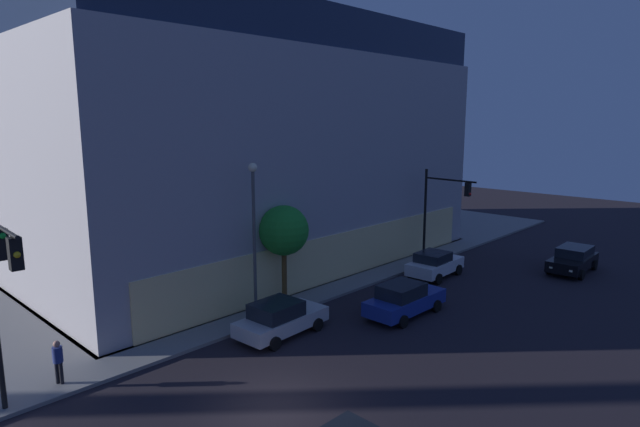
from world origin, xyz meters
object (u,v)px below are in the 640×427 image
(sidewalk_tree, at_px, (284,231))
(car_white, at_px, (435,264))
(traffic_light_far_corner, at_px, (440,202))
(street_lamp_sidewalk, at_px, (254,221))
(car_silver, at_px, (280,318))
(car_black, at_px, (573,259))
(car_blue, at_px, (404,299))
(traffic_light_near_corner, at_px, (0,277))
(pedestrian_waiting, at_px, (58,358))
(modern_building, at_px, (232,144))

(sidewalk_tree, xyz_separation_m, car_white, (9.91, -3.16, -3.21))
(traffic_light_far_corner, bearing_deg, street_lamp_sidewalk, 175.79)
(car_silver, xyz_separation_m, car_black, (20.04, -6.22, 0.03))
(traffic_light_far_corner, bearing_deg, sidewalk_tree, 173.24)
(car_blue, xyz_separation_m, car_white, (6.78, 2.38, -0.01))
(car_blue, bearing_deg, traffic_light_near_corner, 169.26)
(street_lamp_sidewalk, xyz_separation_m, pedestrian_waiting, (-9.41, -0.07, -3.82))
(car_white, bearing_deg, street_lamp_sidewalk, 167.33)
(traffic_light_far_corner, height_order, sidewalk_tree, traffic_light_far_corner)
(car_silver, bearing_deg, street_lamp_sidewalk, 76.88)
(car_silver, bearing_deg, traffic_light_near_corner, 177.26)
(sidewalk_tree, relative_size, pedestrian_waiting, 3.13)
(car_black, bearing_deg, traffic_light_far_corner, 118.76)
(street_lamp_sidewalk, bearing_deg, pedestrian_waiting, -179.58)
(modern_building, xyz_separation_m, car_blue, (-2.01, -16.59, -7.23))
(street_lamp_sidewalk, bearing_deg, car_black, -24.00)
(pedestrian_waiting, height_order, car_silver, pedestrian_waiting)
(traffic_light_far_corner, xyz_separation_m, pedestrian_waiting, (-24.74, 1.06, -3.10))
(street_lamp_sidewalk, height_order, car_blue, street_lamp_sidewalk)
(modern_building, bearing_deg, traffic_light_far_corner, -57.96)
(modern_building, height_order, car_silver, modern_building)
(traffic_light_near_corner, bearing_deg, pedestrian_waiting, 42.70)
(pedestrian_waiting, bearing_deg, traffic_light_near_corner, -137.30)
(car_blue, bearing_deg, street_lamp_sidewalk, 136.73)
(street_lamp_sidewalk, relative_size, car_silver, 1.66)
(street_lamp_sidewalk, bearing_deg, traffic_light_far_corner, -4.21)
(traffic_light_far_corner, bearing_deg, modern_building, 122.04)
(modern_building, xyz_separation_m, car_silver, (-8.03, -13.91, -7.25))
(street_lamp_sidewalk, relative_size, car_black, 1.60)
(car_blue, bearing_deg, car_silver, 155.99)
(pedestrian_waiting, relative_size, car_silver, 0.37)
(traffic_light_far_corner, relative_size, car_silver, 1.37)
(street_lamp_sidewalk, height_order, sidewalk_tree, street_lamp_sidewalk)
(modern_building, distance_m, car_white, 16.64)
(modern_building, distance_m, traffic_light_near_corner, 23.33)
(pedestrian_waiting, bearing_deg, sidewalk_tree, 2.35)
(modern_building, bearing_deg, car_silver, -120.00)
(modern_building, bearing_deg, street_lamp_sidewalk, -123.06)
(modern_building, distance_m, pedestrian_waiting, 21.57)
(modern_building, relative_size, traffic_light_near_corner, 4.35)
(street_lamp_sidewalk, xyz_separation_m, car_black, (19.47, -8.67, -4.12))
(car_white, bearing_deg, traffic_light_far_corner, 27.53)
(traffic_light_near_corner, xyz_separation_m, car_silver, (10.85, -0.52, -4.27))
(car_white, xyz_separation_m, car_black, (7.25, -5.92, 0.01))
(sidewalk_tree, xyz_separation_m, car_black, (17.15, -9.08, -3.20))
(car_silver, bearing_deg, modern_building, 60.00)
(traffic_light_far_corner, xyz_separation_m, car_white, (-3.11, -1.62, -3.41))
(modern_building, xyz_separation_m, street_lamp_sidewalk, (-7.46, -11.46, -3.10))
(modern_building, distance_m, street_lamp_sidewalk, 14.02)
(pedestrian_waiting, xyz_separation_m, car_black, (28.88, -8.60, -0.30))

